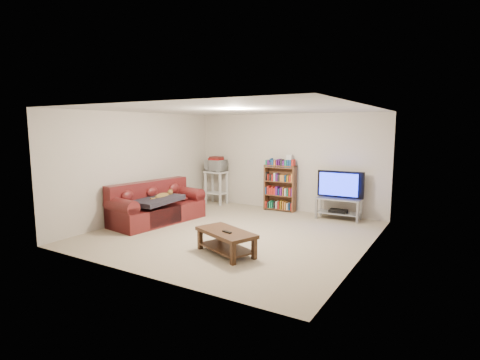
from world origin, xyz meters
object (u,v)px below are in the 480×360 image
Objects in this scene: sofa at (156,208)px; coffee_table at (226,238)px; tv_stand at (338,205)px; bookshelf at (280,187)px.

sofa reaches higher than coffee_table.
tv_stand is (3.40, 2.29, 0.02)m from sofa.
sofa is 1.81× the size of coffee_table.
bookshelf reaches higher than sofa.
coffee_table is 3.49m from bookshelf.
tv_stand reaches higher than coffee_table.
coffee_table is (2.50, -0.99, -0.04)m from sofa.
tv_stand is 1.55m from bookshelf.
bookshelf is at bearing 60.09° from sofa.
coffee_table is at bearing -13.77° from sofa.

